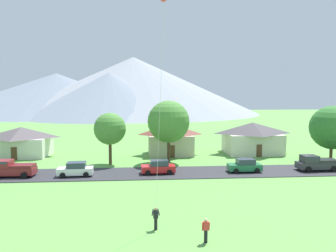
{
  "coord_description": "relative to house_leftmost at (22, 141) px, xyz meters",
  "views": [
    {
      "loc": [
        -1.96,
        -11.99,
        9.9
      ],
      "look_at": [
        0.41,
        17.89,
        7.04
      ],
      "focal_mm": 34.97,
      "sensor_mm": 36.0,
      "label": 1
    }
  ],
  "objects": [
    {
      "name": "house_left_center",
      "position": [
        24.1,
        -0.35,
        0.22
      ],
      "size": [
        7.78,
        6.53,
        5.16
      ],
      "color": "beige",
      "rests_on": "ground"
    },
    {
      "name": "tree_near_left",
      "position": [
        47.27,
        -8.33,
        2.66
      ],
      "size": [
        6.4,
        6.4,
        8.32
      ],
      "color": "brown",
      "rests_on": "ground"
    },
    {
      "name": "house_right_center",
      "position": [
        38.08,
        -0.28,
        0.27
      ],
      "size": [
        9.64,
        7.36,
        5.25
      ],
      "color": "beige",
      "rests_on": "ground"
    },
    {
      "name": "parked_car_white_mid_east",
      "position": [
        11.34,
        -14.18,
        -1.59
      ],
      "size": [
        4.28,
        2.24,
        1.68
      ],
      "color": "white",
      "rests_on": "road_strip"
    },
    {
      "name": "parked_car_green_mid_west",
      "position": [
        32.52,
        -13.71,
        -1.59
      ],
      "size": [
        4.21,
        2.1,
        1.68
      ],
      "color": "#237042",
      "rests_on": "road_strip"
    },
    {
      "name": "parked_car_red_east_end",
      "position": [
        21.44,
        -13.73,
        -1.59
      ],
      "size": [
        4.28,
        2.24,
        1.68
      ],
      "color": "red",
      "rests_on": "road_strip"
    },
    {
      "name": "house_leftmost",
      "position": [
        0.0,
        0.0,
        0.0
      ],
      "size": [
        9.05,
        7.14,
        4.73
      ],
      "color": "silver",
      "rests_on": "ground"
    },
    {
      "name": "mountain_west_ridge",
      "position": [
        -26.61,
        128.21,
        8.28
      ],
      "size": [
        119.19,
        119.19,
        21.46
      ],
      "primitive_type": "cone",
      "color": "slate",
      "rests_on": "ground"
    },
    {
      "name": "pickup_truck_charcoal_west_side",
      "position": [
        42.07,
        -13.7,
        -1.39
      ],
      "size": [
        5.21,
        2.35,
        1.99
      ],
      "color": "#333338",
      "rests_on": "road_strip"
    },
    {
      "name": "tree_right_of_center",
      "position": [
        14.88,
        -7.42,
        2.64
      ],
      "size": [
        4.54,
        4.54,
        7.39
      ],
      "color": "#4C3823",
      "rests_on": "ground"
    },
    {
      "name": "tree_left_of_center",
      "position": [
        23.28,
        -6.93,
        3.57
      ],
      "size": [
        6.11,
        6.11,
        9.09
      ],
      "color": "#4C3823",
      "rests_on": "ground"
    },
    {
      "name": "pickup_truck_maroon_east_side",
      "position": [
        3.71,
        -13.9,
        -1.39
      ],
      "size": [
        5.27,
        2.47,
        1.99
      ],
      "color": "maroon",
      "rests_on": "road_strip"
    },
    {
      "name": "road_strip",
      "position": [
        21.42,
        -13.37,
        -2.41
      ],
      "size": [
        160.0,
        6.63,
        0.08
      ],
      "primitive_type": "cube",
      "color": "#2D2D33",
      "rests_on": "ground"
    },
    {
      "name": "mountain_far_east_ridge",
      "position": [
        4.79,
        95.24,
        7.48
      ],
      "size": [
        74.84,
        74.84,
        19.87
      ],
      "primitive_type": "cone",
      "color": "gray",
      "rests_on": "ground"
    },
    {
      "name": "watcher_person",
      "position": [
        23.65,
        -33.12,
        -1.57
      ],
      "size": [
        0.56,
        0.24,
        1.68
      ],
      "color": "black",
      "rests_on": "ground"
    },
    {
      "name": "mountain_central_ridge",
      "position": [
        14.9,
        125.34,
        12.64
      ],
      "size": [
        133.11,
        133.11,
        30.18
      ],
      "primitive_type": "cone",
      "color": "#8E939E",
      "rests_on": "ground"
    }
  ]
}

